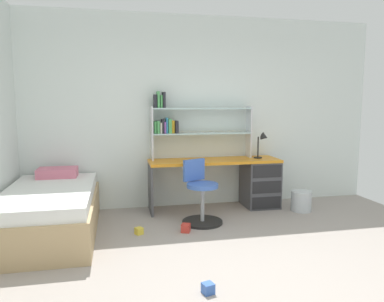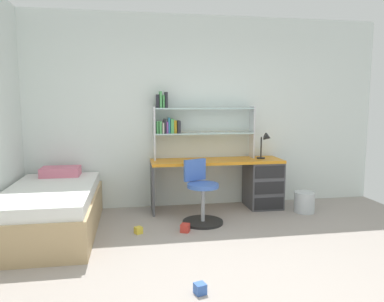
{
  "view_description": "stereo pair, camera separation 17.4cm",
  "coord_description": "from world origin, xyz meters",
  "views": [
    {
      "loc": [
        -1.07,
        -2.68,
        1.52
      ],
      "look_at": [
        -0.17,
        1.58,
        0.95
      ],
      "focal_mm": 33.91,
      "sensor_mm": 36.0,
      "label": 1
    },
    {
      "loc": [
        -0.9,
        -2.71,
        1.52
      ],
      "look_at": [
        -0.17,
        1.58,
        0.95
      ],
      "focal_mm": 33.91,
      "sensor_mm": 36.0,
      "label": 2
    }
  ],
  "objects": [
    {
      "name": "desk_lamp",
      "position": [
        1.03,
        2.26,
        0.98
      ],
      "size": [
        0.2,
        0.17,
        0.38
      ],
      "color": "black",
      "rests_on": "desk"
    },
    {
      "name": "desk",
      "position": [
        0.81,
        2.29,
        0.41
      ],
      "size": [
        1.88,
        0.53,
        0.72
      ],
      "color": "orange",
      "rests_on": "ground_plane"
    },
    {
      "name": "bookshelf_hutch",
      "position": [
        -0.06,
        2.44,
        1.26
      ],
      "size": [
        1.47,
        0.22,
        0.97
      ],
      "color": "silver",
      "rests_on": "desk"
    },
    {
      "name": "waste_bin",
      "position": [
        1.49,
        1.93,
        0.14
      ],
      "size": [
        0.29,
        0.29,
        0.29
      ],
      "primitive_type": "cylinder",
      "color": "silver",
      "rests_on": "ground_plane"
    },
    {
      "name": "bed_platform",
      "position": [
        -1.84,
        1.64,
        0.28
      ],
      "size": [
        1.02,
        1.87,
        0.68
      ],
      "color": "tan",
      "rests_on": "ground_plane"
    },
    {
      "name": "toy_block_blue_1",
      "position": [
        -0.38,
        -0.01,
        0.04
      ],
      "size": [
        0.11,
        0.11,
        0.09
      ],
      "primitive_type": "cube",
      "rotation": [
        0.0,
        0.0,
        1.87
      ],
      "color": "#3860B7",
      "rests_on": "ground_plane"
    },
    {
      "name": "toy_block_yellow_2",
      "position": [
        -0.84,
        1.45,
        0.04
      ],
      "size": [
        0.11,
        0.11,
        0.08
      ],
      "primitive_type": "cube",
      "rotation": [
        0.0,
        0.0,
        2.06
      ],
      "color": "gold",
      "rests_on": "ground_plane"
    },
    {
      "name": "toy_block_red_0",
      "position": [
        -0.28,
        1.41,
        0.05
      ],
      "size": [
        0.13,
        0.13,
        0.1
      ],
      "primitive_type": "cube",
      "rotation": [
        0.0,
        0.0,
        2.73
      ],
      "color": "red",
      "rests_on": "ground_plane"
    },
    {
      "name": "swivel_chair",
      "position": [
        -0.03,
        1.72,
        0.32
      ],
      "size": [
        0.52,
        0.52,
        0.81
      ],
      "color": "black",
      "rests_on": "ground_plane"
    },
    {
      "name": "room_shell",
      "position": [
        -1.24,
        1.26,
        1.39
      ],
      "size": [
        5.74,
        6.16,
        2.79
      ],
      "color": "silver",
      "rests_on": "ground_plane"
    },
    {
      "name": "ground_plane",
      "position": [
        0.0,
        0.0,
        -0.01
      ],
      "size": [
        5.74,
        6.16,
        0.02
      ],
      "primitive_type": "cube",
      "color": "#9E938C"
    }
  ]
}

